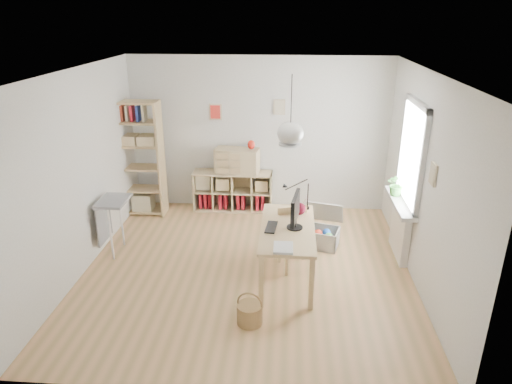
# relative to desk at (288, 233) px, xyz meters

# --- Properties ---
(ground) EXTENTS (4.50, 4.50, 0.00)m
(ground) POSITION_rel_desk_xyz_m (-0.55, 0.15, -0.66)
(ground) COLOR tan
(ground) RESTS_ON ground
(room_shell) EXTENTS (4.50, 4.50, 4.50)m
(room_shell) POSITION_rel_desk_xyz_m (-0.00, 0.00, 1.34)
(room_shell) COLOR white
(room_shell) RESTS_ON ground
(window_unit) EXTENTS (0.07, 1.16, 1.46)m
(window_unit) POSITION_rel_desk_xyz_m (1.68, 0.75, 0.89)
(window_unit) COLOR white
(window_unit) RESTS_ON ground
(radiator) EXTENTS (0.10, 0.80, 0.80)m
(radiator) POSITION_rel_desk_xyz_m (1.64, 0.75, -0.26)
(radiator) COLOR white
(radiator) RESTS_ON ground
(windowsill) EXTENTS (0.22, 1.20, 0.06)m
(windowsill) POSITION_rel_desk_xyz_m (1.59, 0.75, 0.17)
(windowsill) COLOR silver
(windowsill) RESTS_ON radiator
(desk) EXTENTS (0.70, 1.50, 0.75)m
(desk) POSITION_rel_desk_xyz_m (0.00, 0.00, 0.00)
(desk) COLOR tan
(desk) RESTS_ON ground
(cube_shelf) EXTENTS (1.40, 0.38, 0.72)m
(cube_shelf) POSITION_rel_desk_xyz_m (-1.02, 2.23, -0.36)
(cube_shelf) COLOR #D4B98B
(cube_shelf) RESTS_ON ground
(tall_bookshelf) EXTENTS (0.80, 0.38, 2.00)m
(tall_bookshelf) POSITION_rel_desk_xyz_m (-2.59, 1.95, 0.43)
(tall_bookshelf) COLOR tan
(tall_bookshelf) RESTS_ON ground
(side_table) EXTENTS (0.40, 0.55, 0.85)m
(side_table) POSITION_rel_desk_xyz_m (-2.59, 0.50, 0.01)
(side_table) COLOR #9B9B9D
(side_table) RESTS_ON ground
(chair) EXTENTS (0.52, 0.52, 0.85)m
(chair) POSITION_rel_desk_xyz_m (0.10, 0.31, -0.17)
(chair) COLOR #9B9B9D
(chair) RESTS_ON ground
(wicker_basket) EXTENTS (0.30, 0.30, 0.41)m
(wicker_basket) POSITION_rel_desk_xyz_m (-0.41, -1.02, -0.52)
(wicker_basket) COLOR #9A7045
(wicker_basket) RESTS_ON ground
(storage_chest) EXTENTS (0.71, 0.76, 0.60)m
(storage_chest) POSITION_rel_desk_xyz_m (0.51, 0.98, -0.46)
(storage_chest) COLOR beige
(storage_chest) RESTS_ON ground
(monitor) EXTENTS (0.21, 0.53, 0.46)m
(monitor) POSITION_rel_desk_xyz_m (0.09, -0.02, 0.35)
(monitor) COLOR black
(monitor) RESTS_ON desk
(keyboard) EXTENTS (0.16, 0.36, 0.02)m
(keyboard) POSITION_rel_desk_xyz_m (-0.21, -0.04, 0.10)
(keyboard) COLOR black
(keyboard) RESTS_ON desk
(task_lamp) EXTENTS (0.39, 0.14, 0.41)m
(task_lamp) POSITION_rel_desk_xyz_m (0.08, 0.55, 0.37)
(task_lamp) COLOR black
(task_lamp) RESTS_ON desk
(yarn_ball) EXTENTS (0.17, 0.17, 0.17)m
(yarn_ball) POSITION_rel_desk_xyz_m (0.16, 0.41, 0.18)
(yarn_ball) COLOR #4A0919
(yarn_ball) RESTS_ON desk
(paper_tray) EXTENTS (0.23, 0.29, 0.03)m
(paper_tray) POSITION_rel_desk_xyz_m (-0.05, -0.59, 0.11)
(paper_tray) COLOR silver
(paper_tray) RESTS_ON desk
(drawer_chest) EXTENTS (0.79, 0.44, 0.43)m
(drawer_chest) POSITION_rel_desk_xyz_m (-0.91, 2.19, 0.28)
(drawer_chest) COLOR #D4B98B
(drawer_chest) RESTS_ON cube_shelf
(red_vase) EXTENTS (0.13, 0.13, 0.16)m
(red_vase) POSITION_rel_desk_xyz_m (-0.67, 2.19, 0.57)
(red_vase) COLOR #9B160C
(red_vase) RESTS_ON drawer_chest
(potted_plant) EXTENTS (0.30, 0.26, 0.34)m
(potted_plant) POSITION_rel_desk_xyz_m (1.57, 0.96, 0.37)
(potted_plant) COLOR #2F6D28
(potted_plant) RESTS_ON windowsill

